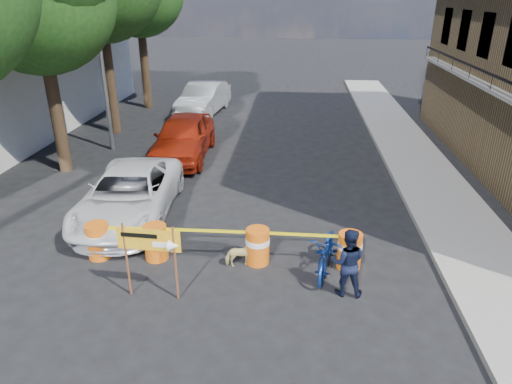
% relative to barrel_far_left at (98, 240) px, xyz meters
% --- Properties ---
extents(ground, '(120.00, 120.00, 0.00)m').
position_rel_barrel_far_left_xyz_m(ground, '(3.16, -1.31, -0.47)').
color(ground, black).
rests_on(ground, ground).
extents(sidewalk_east, '(2.40, 40.00, 0.15)m').
position_rel_barrel_far_left_xyz_m(sidewalk_east, '(9.36, 4.69, -0.40)').
color(sidewalk_east, gray).
rests_on(sidewalk_east, ground).
extents(streetlamp, '(1.25, 0.18, 8.00)m').
position_rel_barrel_far_left_xyz_m(streetlamp, '(-2.78, 8.19, 3.90)').
color(streetlamp, gray).
rests_on(streetlamp, ground).
extents(barrel_far_left, '(0.58, 0.58, 0.90)m').
position_rel_barrel_far_left_xyz_m(barrel_far_left, '(0.00, 0.00, 0.00)').
color(barrel_far_left, '#D6580C').
rests_on(barrel_far_left, ground).
extents(barrel_mid_left, '(0.58, 0.58, 0.90)m').
position_rel_barrel_far_left_xyz_m(barrel_mid_left, '(1.42, 0.05, 0.00)').
color(barrel_mid_left, '#D6580C').
rests_on(barrel_mid_left, ground).
extents(barrel_mid_right, '(0.58, 0.58, 0.90)m').
position_rel_barrel_far_left_xyz_m(barrel_mid_right, '(3.90, 0.09, 0.00)').
color(barrel_mid_right, '#D6580C').
rests_on(barrel_mid_right, ground).
extents(barrel_far_right, '(0.58, 0.58, 0.90)m').
position_rel_barrel_far_left_xyz_m(barrel_far_right, '(6.07, 0.06, 0.00)').
color(barrel_far_right, '#D6580C').
rests_on(barrel_far_right, ground).
extents(detour_sign, '(1.35, 0.26, 1.73)m').
position_rel_barrel_far_left_xyz_m(detour_sign, '(1.96, -1.47, 0.79)').
color(detour_sign, '#592D19').
rests_on(detour_sign, ground).
extents(pedestrian, '(0.79, 0.63, 1.56)m').
position_rel_barrel_far_left_xyz_m(pedestrian, '(5.90, -0.97, 0.31)').
color(pedestrian, black).
rests_on(pedestrian, ground).
extents(bicycle, '(0.89, 1.17, 2.00)m').
position_rel_barrel_far_left_xyz_m(bicycle, '(5.54, -0.11, 0.53)').
color(bicycle, '#123595').
rests_on(bicycle, ground).
extents(dog, '(0.77, 0.54, 0.60)m').
position_rel_barrel_far_left_xyz_m(dog, '(3.51, -0.11, -0.17)').
color(dog, '#D7C57B').
rests_on(dog, ground).
extents(suv_white, '(2.74, 5.32, 1.43)m').
position_rel_barrel_far_left_xyz_m(suv_white, '(0.04, 2.19, 0.25)').
color(suv_white, silver).
rests_on(suv_white, ground).
extents(sedan_red, '(2.11, 4.98, 1.68)m').
position_rel_barrel_far_left_xyz_m(sedan_red, '(0.36, 7.50, 0.37)').
color(sedan_red, maroon).
rests_on(sedan_red, ground).
extents(sedan_silver, '(2.31, 5.11, 1.63)m').
position_rel_barrel_far_left_xyz_m(sedan_silver, '(-0.23, 14.59, 0.34)').
color(sedan_silver, silver).
rests_on(sedan_silver, ground).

